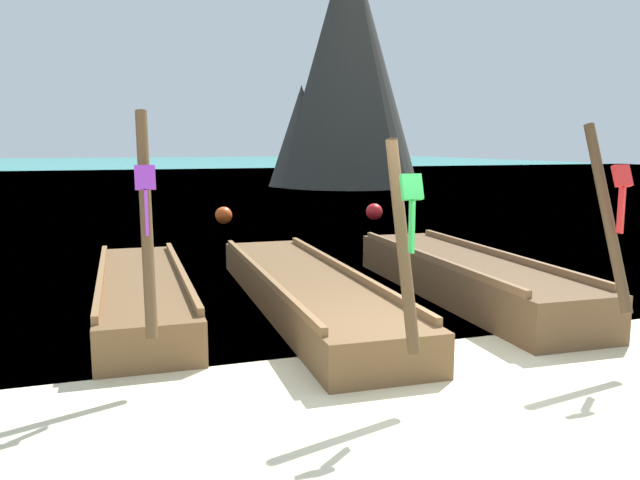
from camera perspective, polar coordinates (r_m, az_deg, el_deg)
ground at (r=6.96m, az=8.36°, el=-12.20°), size 120.00×120.00×0.00m
sea_water at (r=66.96m, az=-16.28°, el=6.11°), size 120.00×120.00×0.00m
longtail_boat_violet_ribbon at (r=9.78m, az=-15.59°, el=-4.58°), size 1.35×5.99×2.81m
longtail_boat_green_ribbon at (r=9.67m, az=-1.34°, el=-4.51°), size 1.61×7.33×2.52m
longtail_boat_red_ribbon at (r=10.59m, az=12.82°, el=-3.23°), size 1.57×6.51×2.70m
karst_rock at (r=38.22m, az=2.20°, el=15.21°), size 8.72×8.30×14.40m
mooring_buoy_near at (r=20.04m, az=-8.61°, el=2.20°), size 0.53×0.53×0.53m
mooring_buoy_far at (r=20.83m, az=4.87°, el=2.52°), size 0.55×0.55×0.55m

